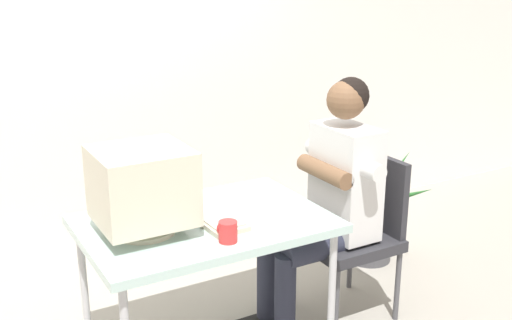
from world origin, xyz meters
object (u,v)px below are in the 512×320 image
person_seated (329,195)px  potted_plant (371,217)px  crt_monitor (143,187)px  desk (205,230)px  desk_mug (228,231)px  keyboard (212,216)px  office_chair (356,227)px

person_seated → potted_plant: 0.93m
crt_monitor → person_seated: (1.01, 0.01, -0.23)m
desk → desk_mug: (-0.02, -0.27, 0.10)m
potted_plant → keyboard: bearing=-161.0°
desk → potted_plant: size_ratio=1.54×
crt_monitor → potted_plant: bearing=15.3°
office_chair → desk_mug: size_ratio=9.68×
potted_plant → desk_mug: size_ratio=7.97×
crt_monitor → keyboard: (0.32, -0.01, -0.20)m
keyboard → desk_mug: size_ratio=4.69×
crt_monitor → office_chair: (1.20, 0.01, -0.45)m
keyboard → desk_mug: (-0.05, -0.25, 0.03)m
keyboard → office_chair: (0.88, 0.02, -0.25)m
desk → crt_monitor: 0.40m
desk → keyboard: size_ratio=2.61×
office_chair → potted_plant: (0.49, 0.45, -0.21)m
desk → office_chair: (0.91, 0.01, -0.18)m
desk → desk_mug: bearing=-93.4°
keyboard → office_chair: office_chair is taller
keyboard → potted_plant: bearing=19.0°
desk → person_seated: (0.72, 0.01, 0.04)m
keyboard → person_seated: (0.69, 0.02, -0.03)m
desk → office_chair: office_chair is taller
keyboard → person_seated: size_ratio=0.32×
potted_plant → office_chair: bearing=-137.3°
office_chair → desk_mug: (-0.93, -0.27, 0.28)m
keyboard → desk_mug: bearing=-100.4°
crt_monitor → potted_plant: size_ratio=0.56×
desk → keyboard: bearing=-21.3°
office_chair → person_seated: size_ratio=0.67×
crt_monitor → keyboard: 0.38m
keyboard → office_chair: bearing=1.3°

